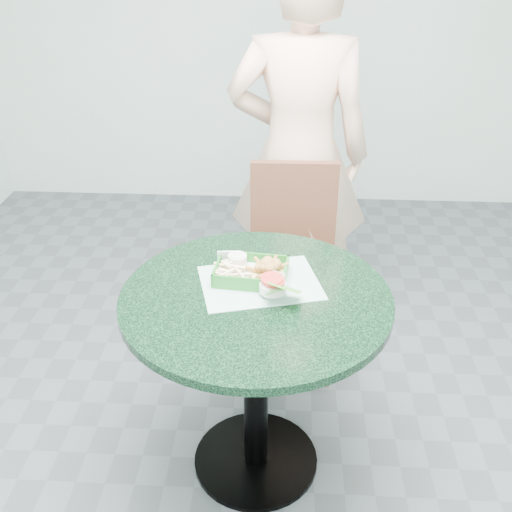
# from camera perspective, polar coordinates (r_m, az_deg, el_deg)

# --- Properties ---
(floor) EXTENTS (4.00, 5.00, 0.02)m
(floor) POSITION_cam_1_polar(r_m,az_deg,el_deg) (2.45, -0.02, -18.89)
(floor) COLOR #303335
(floor) RESTS_ON ground
(cafe_table) EXTENTS (0.89, 0.89, 0.75)m
(cafe_table) POSITION_cam_1_polar(r_m,az_deg,el_deg) (2.05, -0.02, -8.13)
(cafe_table) COLOR black
(cafe_table) RESTS_ON floor
(dining_chair) EXTENTS (0.38, 0.38, 0.93)m
(dining_chair) POSITION_cam_1_polar(r_m,az_deg,el_deg) (2.66, 3.47, 0.16)
(dining_chair) COLOR #452C18
(dining_chair) RESTS_ON floor
(diner_person) EXTENTS (0.79, 0.53, 2.12)m
(diner_person) POSITION_cam_1_polar(r_m,az_deg,el_deg) (2.70, 4.22, 12.81)
(diner_person) COLOR beige
(diner_person) RESTS_ON floor
(placemat) EXTENTS (0.45, 0.38, 0.00)m
(placemat) POSITION_cam_1_polar(r_m,az_deg,el_deg) (2.01, 0.38, -3.04)
(placemat) COLOR #98C8BF
(placemat) RESTS_ON cafe_table
(food_basket) EXTENTS (0.24, 0.17, 0.05)m
(food_basket) POSITION_cam_1_polar(r_m,az_deg,el_deg) (2.03, -0.47, -2.24)
(food_basket) COLOR #1E7221
(food_basket) RESTS_ON placemat
(crab_sandwich) EXTENTS (0.13, 0.13, 0.07)m
(crab_sandwich) POSITION_cam_1_polar(r_m,az_deg,el_deg) (2.00, 1.15, -1.61)
(crab_sandwich) COLOR #E3CC6F
(crab_sandwich) RESTS_ON food_basket
(fries_pile) EXTENTS (0.12, 0.13, 0.04)m
(fries_pile) POSITION_cam_1_polar(r_m,az_deg,el_deg) (2.01, -2.20, -1.87)
(fries_pile) COLOR #FFE6B2
(fries_pile) RESTS_ON food_basket
(sauce_ramekin) EXTENTS (0.07, 0.07, 0.04)m
(sauce_ramekin) POSITION_cam_1_polar(r_m,az_deg,el_deg) (2.04, -1.89, -0.85)
(sauce_ramekin) COLOR white
(sauce_ramekin) RESTS_ON food_basket
(garnish_cup) EXTENTS (0.13, 0.13, 0.05)m
(garnish_cup) POSITION_cam_1_polar(r_m,az_deg,el_deg) (1.93, 2.13, -3.21)
(garnish_cup) COLOR white
(garnish_cup) RESTS_ON food_basket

